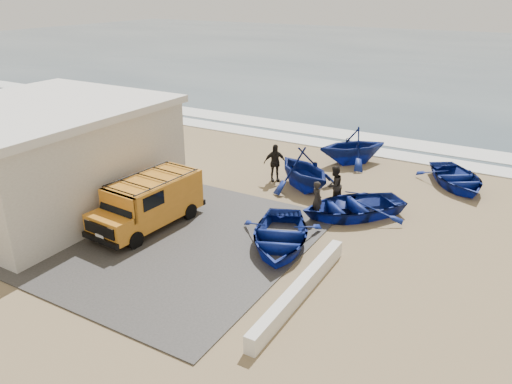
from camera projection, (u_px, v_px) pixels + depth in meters
The scene contains 16 objects.
ground at pixel (219, 223), 19.82m from camera, with size 160.00×160.00×0.00m, color #8E7752.
slab at pixel (146, 231), 19.14m from camera, with size 12.00×10.00×0.05m, color #423F3C.
ocean at pixel (461, 58), 64.54m from camera, with size 180.00×88.00×0.01m, color #385166.
surf_line at pixel (333, 145), 29.39m from camera, with size 180.00×1.60×0.06m, color white.
surf_wash at pixel (348, 135), 31.39m from camera, with size 180.00×2.20×0.04m, color white.
building at pixel (42, 155), 20.87m from camera, with size 8.40×9.40×4.30m.
parapet at pixel (300, 290), 15.00m from camera, with size 0.35×6.00×0.55m, color silver.
van at pixel (149, 201), 19.17m from camera, with size 2.16×4.77×1.99m.
boat_near_left at pixel (280, 236), 17.88m from camera, with size 3.02×4.23×0.88m, color navy.
boat_near_right at pixel (352, 206), 20.26m from camera, with size 3.10×4.35×0.90m, color navy.
boat_mid_left at pixel (304, 169), 22.82m from camera, with size 3.18×3.68×1.94m, color navy.
boat_far_left at pixel (353, 145), 26.14m from camera, with size 3.19×3.69×1.95m, color navy.
boat_far_right at pixel (457, 178), 23.26m from camera, with size 2.92×4.09×0.85m, color navy.
fisherman_front at pixel (317, 200), 19.94m from camera, with size 0.58×0.38×1.60m, color black.
fisherman_middle at pixel (334, 185), 21.27m from camera, with size 0.83×0.65×1.71m, color black.
fisherman_back at pixel (275, 163), 23.77m from camera, with size 1.07×0.45×1.83m, color black.
Camera 1 is at (10.24, -14.67, 8.74)m, focal length 35.00 mm.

